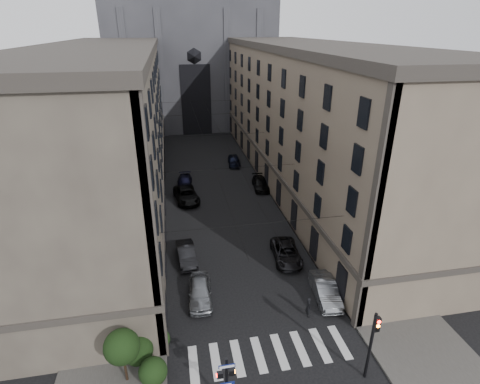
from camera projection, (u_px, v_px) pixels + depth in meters
sidewalk_left at (139, 189)px, 52.03m from camera, size 7.00×80.00×0.15m
sidewalk_right at (284, 179)px, 55.60m from camera, size 7.00×80.00×0.15m
zebra_crossing at (269, 353)px, 26.00m from camera, size 11.00×3.20×0.01m
building_left at (108, 124)px, 47.77m from camera, size 13.60×60.60×18.85m
building_right at (308, 116)px, 52.35m from camera, size 13.60×60.60×18.85m
gothic_tower at (190, 41)px, 81.63m from camera, size 35.00×23.00×58.00m
pedestrian_signal_left at (227, 380)px, 21.32m from camera, size 1.02×0.38×4.00m
traffic_light_right at (372, 339)px, 22.86m from camera, size 0.34×0.50×5.20m
shrub_cluster at (137, 352)px, 23.79m from camera, size 3.90×4.40×3.90m
tram_wires at (213, 136)px, 50.58m from camera, size 14.00×60.00×0.43m
car_left_near at (200, 291)px, 30.77m from camera, size 2.26×4.93×1.64m
car_left_midnear at (186, 254)px, 35.91m from camera, size 1.97×4.77×1.54m
car_left_midfar at (186, 195)px, 48.37m from camera, size 3.51×6.25×1.65m
car_left_far at (185, 182)px, 52.71m from camera, size 2.46×5.14×1.44m
car_right_near at (325, 290)px, 30.95m from camera, size 2.20×5.04×1.61m
car_right_midnear at (286, 253)px, 36.18m from camera, size 2.96×5.57×1.49m
car_right_midfar at (261, 184)px, 52.10m from camera, size 2.40×5.14×1.45m
car_right_far at (234, 161)px, 60.90m from camera, size 2.23×4.74×1.57m
pedestrian at (308, 307)px, 29.01m from camera, size 0.43×0.64×1.73m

